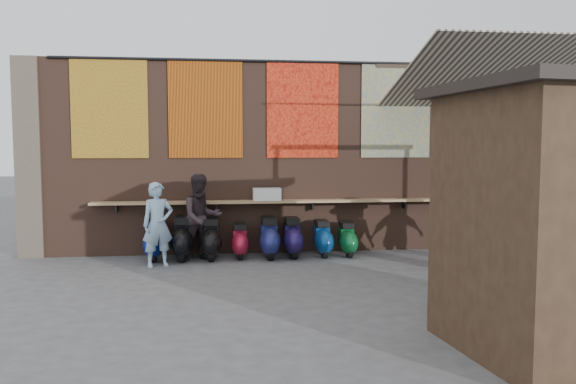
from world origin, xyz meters
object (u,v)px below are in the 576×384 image
Objects in this scene: scooter_stool_2 at (211,239)px; shopper_tan at (450,225)px; scooter_stool_0 at (155,241)px; scooter_stool_3 at (240,241)px; scooter_stool_4 at (269,238)px; shopper_grey at (491,222)px; scooter_stool_1 at (183,238)px; scooter_stool_6 at (322,238)px; diner_left at (158,224)px; scooter_stool_7 at (347,239)px; shopper_navy at (515,222)px; scooter_stool_5 at (292,237)px; shelf_box at (267,194)px; diner_right at (201,218)px.

shopper_tan is at bearing -16.82° from scooter_stool_2.
scooter_stool_0 reaches higher than scooter_stool_3.
scooter_stool_4 is 0.46× the size of shopper_grey.
scooter_stool_0 is 0.54m from scooter_stool_1.
scooter_stool_1 is 1.16× the size of scooter_stool_6.
scooter_stool_0 is at bearing 178.60° from scooter_stool_2.
diner_left is at bearing 107.60° from shopper_tan.
shopper_navy is (2.79, -1.52, 0.51)m from scooter_stool_7.
scooter_stool_5 is at bearing 0.53° from scooter_stool_2.
shelf_box is 0.79× the size of scooter_stool_3.
diner_left is (-3.72, -0.57, 0.44)m from scooter_stool_7.
scooter_stool_6 is 0.50m from scooter_stool_7.
scooter_stool_3 is (1.13, 0.01, -0.08)m from scooter_stool_1.
scooter_stool_3 is at bearing 0.65° from scooter_stool_1.
scooter_stool_3 is (0.57, 0.03, -0.06)m from scooter_stool_2.
scooter_stool_4 is 0.48m from scooter_stool_5.
scooter_stool_6 is 0.48× the size of diner_left.
diner_left is (-0.97, -0.59, 0.38)m from scooter_stool_2.
scooter_stool_2 is at bearing 179.57° from scooter_stool_7.
scooter_stool_5 is (1.06, -0.02, 0.05)m from scooter_stool_3.
scooter_stool_7 reaches higher than scooter_stool_3.
shelf_box is at bearing 168.41° from scooter_stool_7.
shopper_grey reaches higher than scooter_stool_5.
scooter_stool_5 is 3.83m from shopper_grey.
scooter_stool_5 is at bearing -39.24° from shopper_navy.
scooter_stool_0 is 1.68m from scooter_stool_3.
scooter_stool_1 is 0.56× the size of diner_left.
scooter_stool_0 is 0.95× the size of scooter_stool_4.
diner_right is (-0.18, -0.14, 0.44)m from scooter_stool_2.
scooter_stool_1 is 1.22× the size of scooter_stool_7.
scooter_stool_7 is 0.43× the size of diner_right.
shelf_box is at bearing -13.27° from shopper_grey.
shopper_grey reaches higher than diner_left.
shelf_box is 1.92m from scooter_stool_1.
shopper_grey reaches higher than scooter_stool_2.
shopper_tan is at bearing -25.97° from scooter_stool_5.
diner_left is at bearing -172.68° from diner_right.
diner_left is 5.41m from shopper_tan.
scooter_stool_0 is 0.51× the size of shopper_tan.
scooter_stool_1 is 0.57m from scooter_stool_2.
shopper_navy is at bearing -17.62° from scooter_stool_3.
shelf_box reaches higher than scooter_stool_3.
scooter_stool_4 is 0.50× the size of shopper_navy.
scooter_stool_2 is 0.54× the size of shopper_tan.
scooter_stool_5 is (0.48, 0.05, -0.01)m from scooter_stool_4.
scooter_stool_5 is at bearing -1.03° from scooter_stool_3.
scooter_stool_4 is (0.58, -0.07, 0.06)m from scooter_stool_3.
shopper_grey reaches higher than shopper_navy.
shopper_navy reaches higher than scooter_stool_5.
scooter_stool_1 is at bearing 179.84° from scooter_stool_5.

